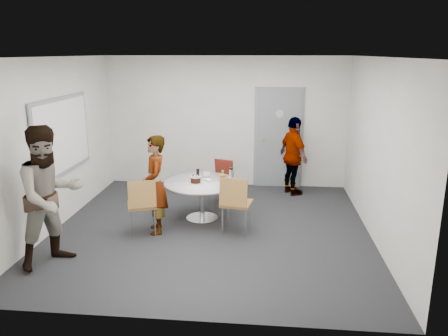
# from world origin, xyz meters

# --- Properties ---
(floor) EXTENTS (5.00, 5.00, 0.00)m
(floor) POSITION_xyz_m (0.00, 0.00, 0.00)
(floor) COLOR black
(floor) RESTS_ON ground
(ceiling) EXTENTS (5.00, 5.00, 0.00)m
(ceiling) POSITION_xyz_m (0.00, 0.00, 2.70)
(ceiling) COLOR silver
(ceiling) RESTS_ON wall_back
(wall_back) EXTENTS (5.00, 0.00, 5.00)m
(wall_back) POSITION_xyz_m (0.00, 2.50, 1.35)
(wall_back) COLOR silver
(wall_back) RESTS_ON floor
(wall_left) EXTENTS (0.00, 5.00, 5.00)m
(wall_left) POSITION_xyz_m (-2.50, 0.00, 1.35)
(wall_left) COLOR silver
(wall_left) RESTS_ON floor
(wall_right) EXTENTS (0.00, 5.00, 5.00)m
(wall_right) POSITION_xyz_m (2.50, 0.00, 1.35)
(wall_right) COLOR silver
(wall_right) RESTS_ON floor
(wall_front) EXTENTS (5.00, 0.00, 5.00)m
(wall_front) POSITION_xyz_m (0.00, -2.50, 1.35)
(wall_front) COLOR silver
(wall_front) RESTS_ON floor
(door) EXTENTS (1.02, 0.17, 2.12)m
(door) POSITION_xyz_m (1.10, 2.48, 1.03)
(door) COLOR slate
(door) RESTS_ON wall_back
(whiteboard) EXTENTS (0.04, 1.90, 1.25)m
(whiteboard) POSITION_xyz_m (-2.46, 0.20, 1.45)
(whiteboard) COLOR gray
(whiteboard) RESTS_ON wall_left
(table) EXTENTS (1.26, 1.26, 0.96)m
(table) POSITION_xyz_m (-0.19, 0.42, 0.57)
(table) COLOR silver
(table) RESTS_ON floor
(chair_near_left) EXTENTS (0.55, 0.58, 0.91)m
(chair_near_left) POSITION_xyz_m (-1.02, -0.35, 0.56)
(chair_near_left) COLOR brown
(chair_near_left) RESTS_ON floor
(chair_near_right) EXTENTS (0.52, 0.55, 0.94)m
(chair_near_right) POSITION_xyz_m (0.39, -0.17, 0.57)
(chair_near_right) COLOR brown
(chair_near_right) RESTS_ON floor
(chair_far) EXTENTS (0.49, 0.52, 0.81)m
(chair_far) POSITION_xyz_m (0.03, 1.33, 0.49)
(chair_far) COLOR maroon
(chair_far) RESTS_ON floor
(person_main) EXTENTS (0.53, 0.65, 1.55)m
(person_main) POSITION_xyz_m (-0.85, -0.18, 0.77)
(person_main) COLOR #A5C6EA
(person_main) RESTS_ON floor
(person_left) EXTENTS (1.12, 1.16, 1.88)m
(person_left) POSITION_xyz_m (-1.95, -1.35, 0.94)
(person_left) COLOR white
(person_left) RESTS_ON floor
(person_right) EXTENTS (0.76, 0.99, 1.56)m
(person_right) POSITION_xyz_m (1.39, 1.95, 0.78)
(person_right) COLOR black
(person_right) RESTS_ON floor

